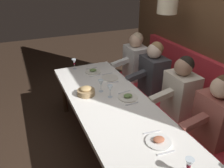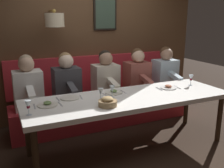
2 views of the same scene
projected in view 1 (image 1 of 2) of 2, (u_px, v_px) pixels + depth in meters
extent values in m
plane|color=#332319|center=(115.00, 155.00, 2.99)|extent=(12.00, 12.00, 0.00)
cube|color=white|center=(116.00, 109.00, 2.67)|extent=(0.90, 2.74, 0.06)
cylinder|color=#352416|center=(64.00, 93.00, 3.75)|extent=(0.07, 0.07, 0.68)
cylinder|color=#352416|center=(104.00, 86.00, 4.00)|extent=(0.07, 0.07, 0.68)
cube|color=red|center=(174.00, 125.00, 3.20)|extent=(0.52, 2.94, 0.45)
cube|color=red|center=(209.00, 83.00, 3.13)|extent=(0.10, 2.94, 0.64)
cylinder|color=beige|center=(168.00, 6.00, 3.16)|extent=(0.28, 0.28, 0.20)
cube|color=#934C42|center=(215.00, 119.00, 2.46)|extent=(0.30, 0.40, 0.56)
sphere|color=#D1A889|center=(222.00, 88.00, 2.28)|extent=(0.22, 0.22, 0.22)
cube|color=#934C42|center=(195.00, 122.00, 2.34)|extent=(0.33, 0.09, 0.14)
cube|color=beige|center=(181.00, 94.00, 2.94)|extent=(0.30, 0.40, 0.56)
sphere|color=#A37A60|center=(183.00, 67.00, 2.76)|extent=(0.22, 0.22, 0.22)
sphere|color=black|center=(186.00, 64.00, 2.76)|extent=(0.20, 0.20, 0.20)
cube|color=beige|center=(162.00, 96.00, 2.82)|extent=(0.33, 0.09, 0.14)
cube|color=#3D3D42|center=(153.00, 75.00, 3.46)|extent=(0.30, 0.40, 0.56)
sphere|color=beige|center=(154.00, 51.00, 3.29)|extent=(0.22, 0.22, 0.22)
sphere|color=#937047|center=(156.00, 49.00, 3.28)|extent=(0.20, 0.20, 0.20)
cube|color=#3D3D42|center=(137.00, 76.00, 3.34)|extent=(0.33, 0.09, 0.14)
cube|color=white|center=(136.00, 62.00, 3.92)|extent=(0.30, 0.40, 0.56)
sphere|color=#D1A889|center=(136.00, 41.00, 3.75)|extent=(0.22, 0.22, 0.22)
sphere|color=tan|center=(137.00, 39.00, 3.74)|extent=(0.20, 0.20, 0.20)
cube|color=white|center=(120.00, 63.00, 3.80)|extent=(0.33, 0.09, 0.14)
cylinder|color=silver|center=(128.00, 97.00, 2.83)|extent=(0.24, 0.24, 0.01)
ellipsoid|color=#668447|center=(128.00, 96.00, 2.82)|extent=(0.11, 0.09, 0.04)
cube|color=silver|center=(132.00, 104.00, 2.71)|extent=(0.17, 0.02, 0.01)
cube|color=silver|center=(124.00, 92.00, 2.96)|extent=(0.18, 0.04, 0.01)
cylinder|color=white|center=(159.00, 142.00, 2.12)|extent=(0.24, 0.24, 0.01)
ellipsoid|color=#B76647|center=(159.00, 139.00, 2.10)|extent=(0.11, 0.09, 0.04)
cube|color=silver|center=(166.00, 153.00, 1.99)|extent=(0.17, 0.03, 0.01)
cube|color=silver|center=(152.00, 132.00, 2.24)|extent=(0.18, 0.04, 0.01)
cylinder|color=silver|center=(93.00, 72.00, 3.53)|extent=(0.24, 0.24, 0.01)
ellipsoid|color=#668447|center=(93.00, 70.00, 3.52)|extent=(0.11, 0.09, 0.04)
cube|color=silver|center=(95.00, 76.00, 3.41)|extent=(0.17, 0.03, 0.01)
cube|color=silver|center=(91.00, 68.00, 3.66)|extent=(0.18, 0.02, 0.01)
cylinder|color=silver|center=(110.00, 78.00, 3.34)|extent=(0.24, 0.24, 0.01)
cube|color=silver|center=(112.00, 82.00, 3.21)|extent=(0.17, 0.04, 0.01)
cube|color=silver|center=(107.00, 74.00, 3.46)|extent=(0.18, 0.02, 0.01)
cone|color=silver|center=(189.00, 163.00, 1.73)|extent=(0.07, 0.07, 0.08)
cylinder|color=maroon|center=(189.00, 166.00, 1.74)|extent=(0.03, 0.03, 0.03)
cylinder|color=silver|center=(101.00, 91.00, 2.98)|extent=(0.06, 0.06, 0.00)
cylinder|color=silver|center=(101.00, 89.00, 2.97)|extent=(0.01, 0.01, 0.07)
cone|color=silver|center=(101.00, 83.00, 2.93)|extent=(0.07, 0.07, 0.08)
cylinder|color=silver|center=(110.00, 97.00, 2.86)|extent=(0.06, 0.06, 0.00)
cylinder|color=silver|center=(110.00, 94.00, 2.84)|extent=(0.01, 0.01, 0.07)
cone|color=silver|center=(110.00, 88.00, 2.80)|extent=(0.07, 0.07, 0.08)
cylinder|color=silver|center=(75.00, 69.00, 3.65)|extent=(0.06, 0.06, 0.00)
cylinder|color=silver|center=(75.00, 66.00, 3.63)|extent=(0.01, 0.01, 0.07)
cone|color=silver|center=(74.00, 62.00, 3.59)|extent=(0.07, 0.07, 0.08)
cylinder|color=maroon|center=(74.00, 63.00, 3.61)|extent=(0.03, 0.03, 0.02)
cylinder|color=#9E7F56|center=(86.00, 92.00, 2.89)|extent=(0.22, 0.22, 0.07)
ellipsoid|color=tan|center=(86.00, 89.00, 2.87)|extent=(0.15, 0.13, 0.06)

